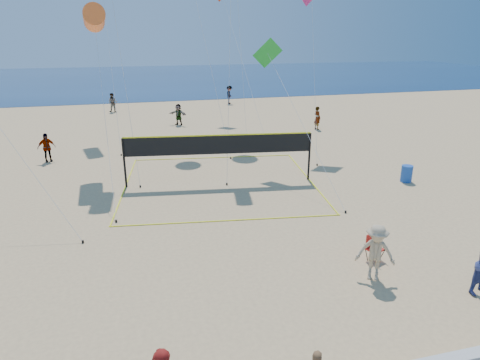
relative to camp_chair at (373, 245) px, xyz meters
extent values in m
plane|color=tan|center=(-3.27, -1.99, -0.49)|extent=(120.00, 120.00, 0.00)
cube|color=navy|center=(-3.27, 60.01, -0.47)|extent=(140.00, 50.00, 0.03)
imported|color=tan|center=(-0.60, -1.05, 0.38)|extent=(1.30, 1.12, 1.74)
imported|color=gray|center=(-11.88, 14.51, 0.33)|extent=(1.04, 0.71, 1.64)
imported|color=gray|center=(-3.46, 22.76, 0.34)|extent=(1.49, 1.34, 1.65)
imported|color=gray|center=(6.45, 18.52, 0.37)|extent=(0.55, 0.71, 1.71)
imported|color=gray|center=(-8.54, 29.96, 0.37)|extent=(0.97, 0.84, 1.72)
imported|color=gray|center=(2.88, 32.00, 0.42)|extent=(1.07, 1.34, 1.81)
cube|color=red|center=(0.03, -0.08, -0.10)|extent=(0.60, 0.58, 0.05)
cube|color=red|center=(-0.04, 0.10, 0.15)|extent=(0.45, 0.22, 0.47)
cylinder|color=black|center=(-0.08, -0.31, -0.27)|extent=(0.12, 0.23, 0.61)
cylinder|color=black|center=(-0.21, 0.01, -0.27)|extent=(0.12, 0.23, 0.61)
cylinder|color=black|center=(0.27, -0.16, -0.27)|extent=(0.12, 0.23, 0.61)
cylinder|color=black|center=(0.14, 0.15, -0.27)|extent=(0.12, 0.23, 0.61)
cylinder|color=#1A4BAC|center=(5.70, 6.35, -0.08)|extent=(0.72, 0.72, 0.81)
cylinder|color=black|center=(-7.64, 9.06, 0.70)|extent=(0.10, 0.10, 2.37)
cylinder|color=black|center=(1.15, 7.85, 0.70)|extent=(0.10, 0.10, 2.37)
cube|color=black|center=(-3.24, 8.46, 1.44)|extent=(8.79, 1.23, 0.89)
cube|color=#FEFF1A|center=(-3.24, 8.46, 1.91)|extent=(8.79, 1.24, 0.06)
cube|color=#FEFF1A|center=(-3.85, 4.06, -0.48)|extent=(9.00, 1.29, 0.02)
cube|color=#FEFF1A|center=(-2.64, 12.85, -0.48)|extent=(9.00, 1.29, 0.02)
cylinder|color=orange|center=(-8.51, 12.87, 7.14)|extent=(1.21, 2.56, 1.37)
cylinder|color=silver|center=(-8.29, 8.95, 3.35)|extent=(0.45, 7.84, 7.59)
cylinder|color=black|center=(-8.07, 5.04, -0.44)|extent=(0.08, 0.08, 0.10)
cylinder|color=silver|center=(-7.35, 11.07, 4.88)|extent=(0.71, 4.52, 10.63)
cylinder|color=black|center=(-7.01, 8.82, -0.44)|extent=(0.08, 0.08, 0.10)
cylinder|color=silver|center=(-2.32, 10.10, 4.61)|extent=(1.29, 4.01, 10.10)
cylinder|color=black|center=(-2.96, 8.10, -0.44)|extent=(0.08, 0.08, 0.10)
cylinder|color=silver|center=(-11.43, 5.73, 2.71)|extent=(4.52, 4.37, 6.30)
cylinder|color=black|center=(-9.18, 3.55, -0.44)|extent=(0.08, 0.08, 0.10)
cube|color=green|center=(-0.13, 10.84, 5.47)|extent=(1.42, 0.64, 1.52)
cylinder|color=silver|center=(0.42, 7.21, 2.52)|extent=(1.11, 7.27, 5.92)
cylinder|color=black|center=(0.96, 3.58, -0.44)|extent=(0.08, 0.08, 0.10)
cylinder|color=silver|center=(3.14, 12.19, 4.26)|extent=(1.14, 4.59, 9.40)
cylinder|color=black|center=(2.58, 9.91, -0.44)|extent=(0.08, 0.08, 0.10)
cylinder|color=silver|center=(-2.45, 15.51, 5.66)|extent=(1.46, 6.25, 12.20)
cylinder|color=black|center=(-1.72, 12.40, -0.44)|extent=(0.08, 0.08, 0.10)
cylinder|color=silver|center=(0.11, 16.99, 5.25)|extent=(0.02, 3.14, 11.37)
cylinder|color=black|center=(0.11, 15.43, -0.44)|extent=(0.08, 0.08, 0.10)
cylinder|color=silver|center=(-8.11, 18.90, 6.00)|extent=(0.47, 8.36, 12.89)
cylinder|color=black|center=(-7.88, 14.72, -0.44)|extent=(0.08, 0.08, 0.10)
cylinder|color=silver|center=(1.35, 21.57, 4.58)|extent=(0.94, 9.31, 10.05)
cylinder|color=black|center=(1.81, 16.92, -0.44)|extent=(0.08, 0.08, 0.10)
camera|label=1|loc=(-7.27, -10.79, 6.51)|focal=32.00mm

